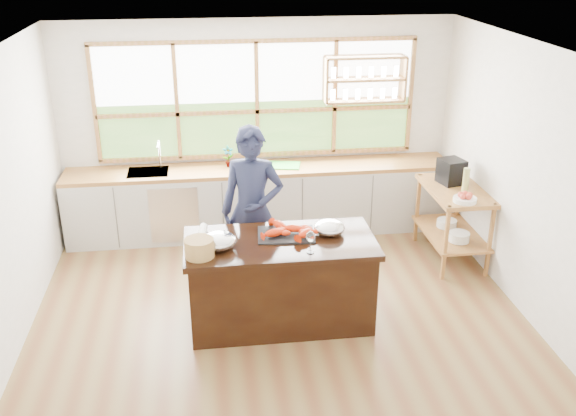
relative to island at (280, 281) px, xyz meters
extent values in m
plane|color=olive|center=(0.00, 0.20, -0.45)|extent=(5.00, 5.00, 0.00)
cube|color=beige|center=(0.00, 2.45, 0.90)|extent=(5.00, 0.02, 2.70)
cube|color=beige|center=(0.00, -2.05, 0.90)|extent=(5.00, 0.02, 2.70)
cube|color=beige|center=(-2.50, 0.20, 0.90)|extent=(0.02, 4.50, 2.70)
cube|color=beige|center=(2.50, 0.20, 0.90)|extent=(0.02, 4.50, 2.70)
cube|color=silver|center=(0.00, 0.20, 2.25)|extent=(5.00, 4.50, 0.02)
cube|color=#A36E44|center=(0.00, 2.42, 1.25)|extent=(4.05, 0.06, 1.50)
cube|color=white|center=(0.00, 2.44, 1.59)|extent=(3.98, 0.01, 0.75)
cube|color=#2F5F20|center=(0.00, 2.44, 0.87)|extent=(3.98, 0.01, 0.70)
cube|color=#A36E44|center=(1.35, 2.31, 1.77)|extent=(1.00, 0.28, 0.03)
cube|color=#A36E44|center=(1.35, 2.31, 1.50)|extent=(1.00, 0.28, 0.03)
cube|color=#A36E44|center=(1.35, 2.31, 1.22)|extent=(1.00, 0.28, 0.03)
cube|color=#A36E44|center=(0.85, 2.31, 1.50)|extent=(0.03, 0.28, 0.55)
cube|color=#A36E44|center=(1.85, 2.31, 1.50)|extent=(0.03, 0.28, 0.55)
cube|color=beige|center=(0.00, 2.14, -0.03)|extent=(4.90, 0.62, 0.85)
cube|color=silver|center=(-1.10, 1.82, -0.02)|extent=(0.60, 0.01, 0.72)
cube|color=#AC702F|center=(0.00, 2.14, 0.42)|extent=(4.90, 0.62, 0.05)
cube|color=silver|center=(-1.40, 2.14, 0.37)|extent=(0.50, 0.42, 0.16)
cube|color=#AC702F|center=(2.45, 0.60, 0.00)|extent=(0.04, 0.04, 0.90)
cube|color=#AC702F|center=(2.45, 1.60, 0.00)|extent=(0.04, 0.04, 0.90)
cube|color=#AC702F|center=(1.93, 0.60, 0.00)|extent=(0.04, 0.04, 0.90)
cube|color=#AC702F|center=(1.93, 1.60, 0.00)|extent=(0.04, 0.04, 0.90)
cube|color=#AC702F|center=(2.19, 1.10, -0.13)|extent=(0.62, 1.10, 0.03)
cube|color=#AC702F|center=(2.19, 1.10, 0.42)|extent=(0.62, 1.10, 0.05)
cylinder|color=white|center=(2.19, 0.85, -0.07)|extent=(0.24, 0.24, 0.11)
cylinder|color=white|center=(2.19, 1.25, -0.07)|extent=(0.24, 0.24, 0.09)
cube|color=black|center=(0.00, 0.00, -0.03)|extent=(1.77, 0.82, 0.84)
cube|color=black|center=(0.00, 0.00, 0.42)|extent=(1.85, 0.90, 0.06)
imported|color=#1A1F39|center=(-0.21, 0.71, 0.47)|extent=(0.75, 0.58, 1.84)
imported|color=slate|center=(-0.40, 2.20, 0.58)|extent=(0.16, 0.12, 0.27)
cube|color=green|center=(0.31, 2.14, 0.45)|extent=(0.46, 0.38, 0.01)
cube|color=black|center=(2.19, 1.28, 0.59)|extent=(0.32, 0.33, 0.29)
cylinder|color=#A4A957|center=(2.24, 0.96, 0.59)|extent=(0.09, 0.09, 0.30)
cylinder|color=white|center=(2.14, 0.70, 0.47)|extent=(0.26, 0.26, 0.05)
sphere|color=#C53C2A|center=(2.19, 0.70, 0.52)|extent=(0.07, 0.07, 0.07)
sphere|color=#C53C2A|center=(2.16, 0.75, 0.52)|extent=(0.07, 0.07, 0.07)
sphere|color=#C53C2A|center=(2.10, 0.73, 0.52)|extent=(0.07, 0.07, 0.07)
sphere|color=#C53C2A|center=(2.10, 0.67, 0.52)|extent=(0.07, 0.07, 0.07)
sphere|color=#C53C2A|center=(2.16, 0.65, 0.52)|extent=(0.07, 0.07, 0.07)
cube|color=black|center=(0.07, 0.10, 0.45)|extent=(0.58, 0.44, 0.02)
ellipsoid|color=#DB4705|center=(-0.05, 0.05, 0.50)|extent=(0.23, 0.15, 0.08)
ellipsoid|color=#DB4705|center=(0.15, 0.12, 0.50)|extent=(0.23, 0.14, 0.08)
ellipsoid|color=#DB4705|center=(0.25, 0.00, 0.50)|extent=(0.21, 0.21, 0.08)
ellipsoid|color=#DB4705|center=(0.02, 0.22, 0.50)|extent=(0.18, 0.23, 0.08)
ellipsoid|color=silver|center=(-0.59, -0.07, 0.52)|extent=(0.33, 0.33, 0.16)
ellipsoid|color=silver|center=(0.50, 0.09, 0.51)|extent=(0.31, 0.31, 0.15)
cylinder|color=silver|center=(0.25, -0.29, 0.45)|extent=(0.06, 0.06, 0.01)
cylinder|color=silver|center=(0.25, -0.29, 0.52)|extent=(0.01, 0.01, 0.13)
ellipsoid|color=silver|center=(0.25, -0.29, 0.62)|extent=(0.08, 0.08, 0.10)
cylinder|color=#A78045|center=(-0.77, -0.23, 0.53)|extent=(0.27, 0.27, 0.17)
cylinder|color=white|center=(-0.74, 0.19, 0.49)|extent=(0.11, 0.31, 0.08)
camera|label=1|loc=(-0.65, -5.52, 3.18)|focal=40.00mm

